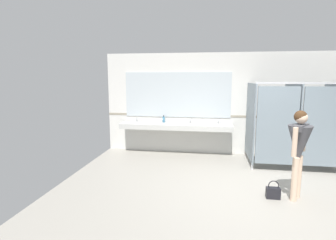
# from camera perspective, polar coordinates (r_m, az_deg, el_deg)

# --- Properties ---
(ground_plane) EXTENTS (7.63, 5.72, 0.10)m
(ground_plane) POSITION_cam_1_polar(r_m,az_deg,el_deg) (5.43, 18.15, -14.82)
(ground_plane) COLOR #9E998E
(wall_back) EXTENTS (7.63, 0.12, 2.77)m
(wall_back) POSITION_cam_1_polar(r_m,az_deg,el_deg) (7.61, 15.60, 3.30)
(wall_back) COLOR silver
(wall_back) RESTS_ON ground_plane
(wall_back_tile_band) EXTENTS (7.63, 0.01, 0.06)m
(wall_back_tile_band) POSITION_cam_1_polar(r_m,az_deg,el_deg) (7.58, 15.55, 0.72)
(wall_back_tile_band) COLOR #9E937F
(wall_back_tile_band) RESTS_ON wall_back
(vanity_counter) EXTENTS (3.06, 0.57, 0.97)m
(vanity_counter) POSITION_cam_1_polar(r_m,az_deg,el_deg) (7.45, 1.74, -2.38)
(vanity_counter) COLOR silver
(vanity_counter) RESTS_ON ground_plane
(mirror_panel) EXTENTS (2.96, 0.02, 1.25)m
(mirror_panel) POSITION_cam_1_polar(r_m,az_deg,el_deg) (7.52, 1.97, 5.41)
(mirror_panel) COLOR silver
(mirror_panel) RESTS_ON wall_back
(bathroom_stalls) EXTENTS (2.94, 1.37, 2.01)m
(bathroom_stalls) POSITION_cam_1_polar(r_m,az_deg,el_deg) (7.07, 29.01, -0.66)
(bathroom_stalls) COLOR gray
(bathroom_stalls) RESTS_ON ground_plane
(person_standing) EXTENTS (0.55, 0.55, 1.56)m
(person_standing) POSITION_cam_1_polar(r_m,az_deg,el_deg) (5.07, 26.16, -4.73)
(person_standing) COLOR beige
(person_standing) RESTS_ON ground_plane
(handbag) EXTENTS (0.24, 0.12, 0.33)m
(handbag) POSITION_cam_1_polar(r_m,az_deg,el_deg) (5.20, 21.51, -14.16)
(handbag) COLOR black
(handbag) RESTS_ON ground_plane
(soap_dispenser) EXTENTS (0.07, 0.07, 0.20)m
(soap_dispenser) POSITION_cam_1_polar(r_m,az_deg,el_deg) (7.53, -0.93, 0.14)
(soap_dispenser) COLOR teal
(soap_dispenser) RESTS_ON vanity_counter
(paper_cup) EXTENTS (0.07, 0.07, 0.10)m
(paper_cup) POSITION_cam_1_polar(r_m,az_deg,el_deg) (7.14, 8.84, -0.74)
(paper_cup) COLOR white
(paper_cup) RESTS_ON vanity_counter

